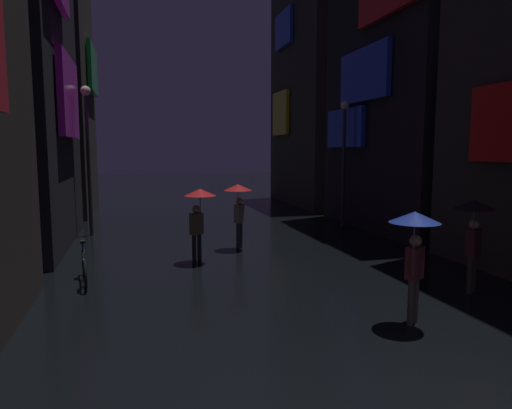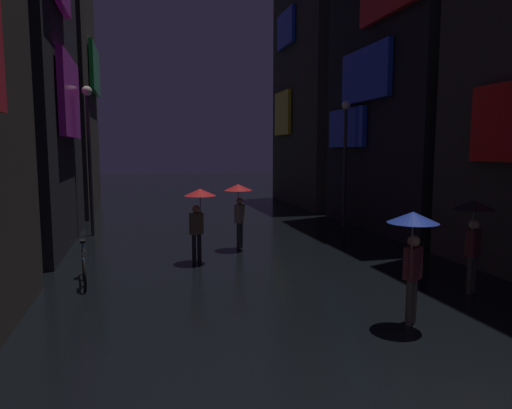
{
  "view_description": "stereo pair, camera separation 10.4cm",
  "coord_description": "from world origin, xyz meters",
  "px_view_note": "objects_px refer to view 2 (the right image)",
  "views": [
    {
      "loc": [
        -3.35,
        -3.7,
        3.2
      ],
      "look_at": [
        0.0,
        8.93,
        1.64
      ],
      "focal_mm": 32.0,
      "sensor_mm": 36.0,
      "label": 1
    },
    {
      "loc": [
        -3.25,
        -3.73,
        3.2
      ],
      "look_at": [
        0.0,
        8.93,
        1.64
      ],
      "focal_mm": 32.0,
      "sensor_mm": 36.0,
      "label": 2
    }
  ],
  "objects_px": {
    "pedestrian_midstreet_left_black": "(474,221)",
    "pedestrian_foreground_right_red": "(199,205)",
    "pedestrian_midstreet_centre_blue": "(413,236)",
    "bicycle_parked_at_storefront": "(84,267)",
    "pedestrian_far_right_red": "(239,198)",
    "streetlamp_left_far": "(89,143)",
    "streetlamp_right_far": "(345,148)"
  },
  "relations": [
    {
      "from": "pedestrian_midstreet_left_black",
      "to": "pedestrian_far_right_red",
      "type": "relative_size",
      "value": 1.0
    },
    {
      "from": "pedestrian_foreground_right_red",
      "to": "pedestrian_midstreet_left_black",
      "type": "bearing_deg",
      "value": -38.68
    },
    {
      "from": "bicycle_parked_at_storefront",
      "to": "pedestrian_midstreet_left_black",
      "type": "bearing_deg",
      "value": -19.93
    },
    {
      "from": "pedestrian_foreground_right_red",
      "to": "bicycle_parked_at_storefront",
      "type": "distance_m",
      "value": 3.49
    },
    {
      "from": "bicycle_parked_at_storefront",
      "to": "streetlamp_left_far",
      "type": "xyz_separation_m",
      "value": [
        -0.4,
        6.53,
        3.06
      ]
    },
    {
      "from": "pedestrian_midstreet_left_black",
      "to": "bicycle_parked_at_storefront",
      "type": "distance_m",
      "value": 9.05
    },
    {
      "from": "streetlamp_right_far",
      "to": "bicycle_parked_at_storefront",
      "type": "bearing_deg",
      "value": -148.24
    },
    {
      "from": "pedestrian_midstreet_left_black",
      "to": "pedestrian_foreground_right_red",
      "type": "relative_size",
      "value": 1.0
    },
    {
      "from": "pedestrian_midstreet_left_black",
      "to": "pedestrian_midstreet_centre_blue",
      "type": "relative_size",
      "value": 1.0
    },
    {
      "from": "pedestrian_midstreet_centre_blue",
      "to": "streetlamp_right_far",
      "type": "xyz_separation_m",
      "value": [
        3.53,
        10.29,
        1.6
      ]
    },
    {
      "from": "bicycle_parked_at_storefront",
      "to": "streetlamp_left_far",
      "type": "distance_m",
      "value": 7.22
    },
    {
      "from": "pedestrian_foreground_right_red",
      "to": "pedestrian_midstreet_centre_blue",
      "type": "height_order",
      "value": "same"
    },
    {
      "from": "pedestrian_midstreet_centre_blue",
      "to": "streetlamp_left_far",
      "type": "relative_size",
      "value": 0.38
    },
    {
      "from": "pedestrian_midstreet_left_black",
      "to": "streetlamp_left_far",
      "type": "xyz_separation_m",
      "value": [
        -8.82,
        9.58,
        1.78
      ]
    },
    {
      "from": "pedestrian_midstreet_left_black",
      "to": "streetlamp_right_far",
      "type": "height_order",
      "value": "streetlamp_right_far"
    },
    {
      "from": "pedestrian_midstreet_centre_blue",
      "to": "bicycle_parked_at_storefront",
      "type": "bearing_deg",
      "value": 144.4
    },
    {
      "from": "pedestrian_foreground_right_red",
      "to": "pedestrian_midstreet_centre_blue",
      "type": "relative_size",
      "value": 1.0
    },
    {
      "from": "streetlamp_left_far",
      "to": "pedestrian_midstreet_left_black",
      "type": "bearing_deg",
      "value": -47.37
    },
    {
      "from": "pedestrian_midstreet_left_black",
      "to": "bicycle_parked_at_storefront",
      "type": "relative_size",
      "value": 1.17
    },
    {
      "from": "pedestrian_midstreet_left_black",
      "to": "pedestrian_far_right_red",
      "type": "bearing_deg",
      "value": 124.16
    },
    {
      "from": "pedestrian_midstreet_left_black",
      "to": "pedestrian_midstreet_centre_blue",
      "type": "distance_m",
      "value": 2.68
    },
    {
      "from": "pedestrian_foreground_right_red",
      "to": "bicycle_parked_at_storefront",
      "type": "xyz_separation_m",
      "value": [
        -2.96,
        -1.32,
        -1.28
      ]
    },
    {
      "from": "pedestrian_midstreet_left_black",
      "to": "pedestrian_foreground_right_red",
      "type": "bearing_deg",
      "value": 141.32
    },
    {
      "from": "pedestrian_foreground_right_red",
      "to": "streetlamp_left_far",
      "type": "relative_size",
      "value": 0.38
    },
    {
      "from": "pedestrian_foreground_right_red",
      "to": "pedestrian_midstreet_centre_blue",
      "type": "xyz_separation_m",
      "value": [
        3.11,
        -5.66,
        0.0
      ]
    },
    {
      "from": "pedestrian_midstreet_centre_blue",
      "to": "bicycle_parked_at_storefront",
      "type": "relative_size",
      "value": 1.17
    },
    {
      "from": "pedestrian_midstreet_left_black",
      "to": "pedestrian_far_right_red",
      "type": "height_order",
      "value": "same"
    },
    {
      "from": "pedestrian_far_right_red",
      "to": "streetlamp_right_far",
      "type": "xyz_separation_m",
      "value": [
        5.17,
        3.12,
        1.6
      ]
    },
    {
      "from": "streetlamp_right_far",
      "to": "pedestrian_foreground_right_red",
      "type": "bearing_deg",
      "value": -145.13
    },
    {
      "from": "pedestrian_midstreet_left_black",
      "to": "streetlamp_right_far",
      "type": "xyz_separation_m",
      "value": [
        1.18,
        9.0,
        1.6
      ]
    },
    {
      "from": "pedestrian_midstreet_left_black",
      "to": "streetlamp_right_far",
      "type": "relative_size",
      "value": 0.41
    },
    {
      "from": "pedestrian_midstreet_centre_blue",
      "to": "bicycle_parked_at_storefront",
      "type": "distance_m",
      "value": 7.57
    }
  ]
}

